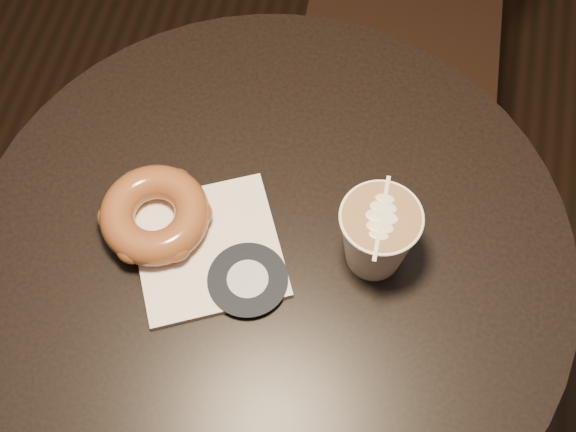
{
  "coord_description": "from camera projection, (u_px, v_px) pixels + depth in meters",
  "views": [
    {
      "loc": [
        0.1,
        -0.37,
        1.58
      ],
      "look_at": [
        0.01,
        0.03,
        0.79
      ],
      "focal_mm": 50.0,
      "sensor_mm": 36.0,
      "label": 1
    }
  ],
  "objects": [
    {
      "name": "cafe_table",
      "position": [
        273.0,
        312.0,
        1.09
      ],
      "size": [
        0.7,
        0.7,
        0.75
      ],
      "color": "black",
      "rests_on": "ground"
    },
    {
      "name": "pastry_bag",
      "position": [
        208.0,
        249.0,
        0.91
      ],
      "size": [
        0.21,
        0.21,
        0.01
      ],
      "primitive_type": "cube",
      "rotation": [
        0.0,
        0.0,
        0.45
      ],
      "color": "white",
      "rests_on": "cafe_table"
    },
    {
      "name": "doughnut",
      "position": [
        155.0,
        215.0,
        0.9
      ],
      "size": [
        0.12,
        0.12,
        0.04
      ],
      "primitive_type": "torus",
      "color": "brown",
      "rests_on": "pastry_bag"
    },
    {
      "name": "latte_cup",
      "position": [
        377.0,
        237.0,
        0.87
      ],
      "size": [
        0.09,
        0.09,
        0.1
      ],
      "primitive_type": null,
      "color": "white",
      "rests_on": "cafe_table"
    }
  ]
}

